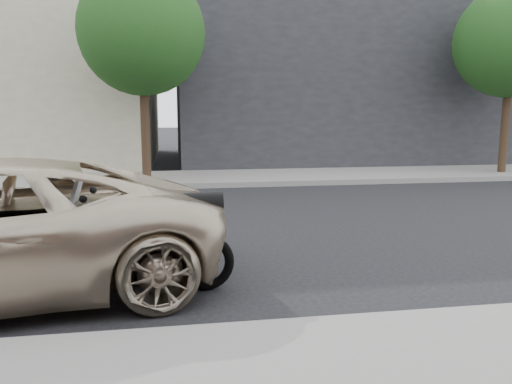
% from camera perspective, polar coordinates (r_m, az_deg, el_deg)
% --- Properties ---
extents(ground, '(120.00, 120.00, 0.00)m').
position_cam_1_polar(ground, '(8.55, -0.78, -4.52)').
color(ground, black).
rests_on(ground, ground).
extents(far_sidewalk, '(44.00, 3.00, 0.15)m').
position_cam_1_polar(far_sidewalk, '(14.89, -4.55, 1.60)').
color(far_sidewalk, gray).
rests_on(far_sidewalk, ground).
extents(far_building_dark, '(16.00, 11.00, 7.00)m').
position_cam_1_polar(far_building_dark, '(23.27, 11.64, 12.59)').
color(far_building_dark, '#25252A').
rests_on(far_building_dark, ground).
extents(street_tree_left, '(3.40, 3.40, 5.70)m').
position_cam_1_polar(street_tree_left, '(17.65, 27.16, 15.05)').
color(street_tree_left, '#3D2A1B').
rests_on(street_tree_left, far_sidewalk).
extents(street_tree_mid, '(3.40, 3.40, 5.70)m').
position_cam_1_polar(street_tree_mid, '(14.39, -12.92, 17.38)').
color(street_tree_mid, '#3D2A1B').
rests_on(street_tree_mid, far_sidewalk).
extents(motorcycle, '(2.15, 0.69, 1.36)m').
position_cam_1_polar(motorcycle, '(5.71, -11.94, -5.56)').
color(motorcycle, black).
rests_on(motorcycle, ground).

